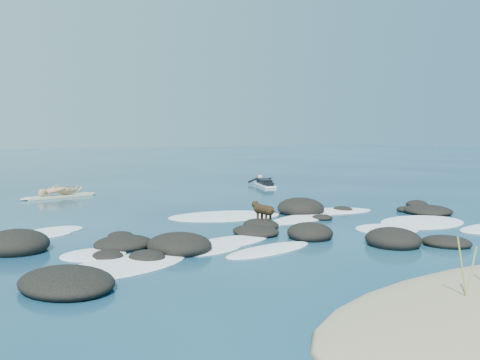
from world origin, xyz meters
TOP-DOWN VIEW (x-y plane):
  - ground at (0.00, 0.00)m, footprint 160.00×160.00m
  - reef_rocks at (-1.35, -1.19)m, footprint 14.37×7.63m
  - breaking_foam at (-0.05, -0.71)m, footprint 12.85×7.63m
  - standing_surfer_rig at (-3.51, 9.60)m, footprint 3.17×1.16m
  - paddling_surfer_rig at (6.12, 9.37)m, footprint 1.57×2.72m
  - dog at (-0.13, -0.14)m, footprint 0.32×1.11m

SIDE VIEW (x-z plane):
  - ground at x=0.00m, z-range 0.00..0.00m
  - breaking_foam at x=-0.05m, z-range -0.05..0.07m
  - reef_rocks at x=-1.35m, z-range -0.21..0.46m
  - paddling_surfer_rig at x=6.12m, z-range -0.08..0.40m
  - dog at x=-0.13m, z-range 0.11..0.82m
  - standing_surfer_rig at x=-3.51m, z-range -0.19..1.63m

